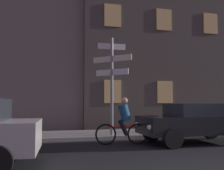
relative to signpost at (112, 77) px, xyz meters
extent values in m
cube|color=gray|center=(0.36, 0.91, -2.41)|extent=(40.00, 2.55, 0.14)
cylinder|color=gray|center=(0.00, 0.00, -0.38)|extent=(0.12, 0.12, 3.93)
cube|color=white|center=(0.00, 0.00, 1.23)|extent=(1.15, 0.03, 0.24)
cube|color=beige|center=(0.00, 0.00, 0.73)|extent=(1.29, 1.29, 0.24)
cube|color=white|center=(0.00, 0.00, 0.17)|extent=(1.09, 1.09, 0.24)
cube|color=black|center=(2.55, -1.83, -1.83)|extent=(3.87, 1.71, 0.61)
cube|color=#23282D|center=(2.76, -1.83, -1.30)|extent=(2.12, 1.55, 0.44)
cylinder|color=black|center=(1.29, -2.68, -2.16)|extent=(0.64, 0.23, 0.64)
cylinder|color=black|center=(1.27, -1.02, -2.16)|extent=(0.64, 0.23, 0.64)
cylinder|color=black|center=(3.80, -0.98, -2.16)|extent=(0.64, 0.23, 0.64)
sphere|color=#F9EFCC|center=(0.62, -2.42, -1.83)|extent=(0.16, 0.16, 0.16)
sphere|color=#F9EFCC|center=(0.60, -1.30, -1.83)|extent=(0.16, 0.16, 0.16)
cylinder|color=black|center=(-3.37, -3.10, -2.16)|extent=(0.65, 0.26, 0.64)
torus|color=black|center=(-0.58, -1.47, -2.12)|extent=(0.72, 0.15, 0.72)
torus|color=black|center=(0.51, -1.61, -2.12)|extent=(0.72, 0.15, 0.72)
cylinder|color=red|center=(-0.04, -1.54, -1.87)|extent=(1.00, 0.18, 0.04)
cylinder|color=navy|center=(0.06, -1.55, -1.40)|extent=(0.49, 0.38, 0.61)
sphere|color=tan|center=(0.06, -1.55, -0.98)|extent=(0.22, 0.22, 0.22)
cylinder|color=black|center=(0.00, -1.64, -1.90)|extent=(0.35, 0.16, 0.55)
cylinder|color=black|center=(0.02, -1.46, -1.90)|extent=(0.35, 0.16, 0.55)
cube|color=#F2C672|center=(0.62, 3.32, 3.25)|extent=(0.90, 0.06, 1.20)
cube|color=#F2C672|center=(0.79, 2.94, -0.48)|extent=(0.90, 0.06, 1.20)
cube|color=#F2C672|center=(3.74, 2.94, -0.48)|extent=(0.90, 0.06, 1.20)
cube|color=#F2C672|center=(0.79, 2.94, 3.55)|extent=(0.90, 0.06, 1.20)
cube|color=#F2C672|center=(3.74, 2.94, 3.55)|extent=(0.90, 0.06, 1.20)
cube|color=#F2C672|center=(6.69, 2.94, 3.55)|extent=(0.90, 0.06, 1.20)
camera|label=1|loc=(-2.57, -10.20, -1.03)|focal=41.97mm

